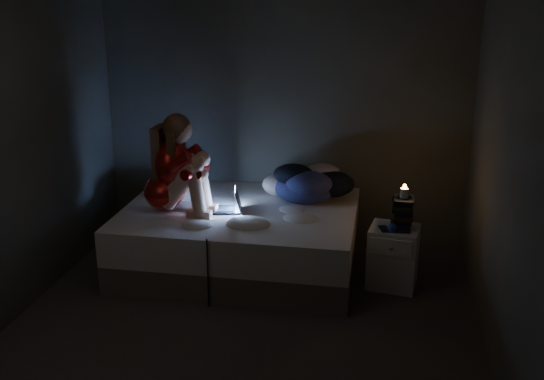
% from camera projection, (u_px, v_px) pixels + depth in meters
% --- Properties ---
extents(floor, '(3.60, 3.80, 0.02)m').
position_uv_depth(floor, '(243.00, 330.00, 4.87)').
color(floor, '#2F2C2A').
rests_on(floor, ground).
extents(wall_back, '(3.60, 0.02, 2.60)m').
position_uv_depth(wall_back, '(283.00, 113.00, 6.24)').
color(wall_back, '#373835').
rests_on(wall_back, ground).
extents(wall_front, '(3.60, 0.02, 2.60)m').
position_uv_depth(wall_front, '(139.00, 291.00, 2.67)').
color(wall_front, '#373835').
rests_on(wall_front, ground).
extents(wall_left, '(0.02, 3.80, 2.60)m').
position_uv_depth(wall_left, '(4.00, 154.00, 4.75)').
color(wall_left, '#373835').
rests_on(wall_left, ground).
extents(wall_right, '(0.02, 3.80, 2.60)m').
position_uv_depth(wall_right, '(510.00, 180.00, 4.15)').
color(wall_right, '#373835').
rests_on(wall_right, ground).
extents(bed, '(2.09, 1.56, 0.57)m').
position_uv_depth(bed, '(240.00, 238.00, 5.84)').
color(bed, silver).
rests_on(bed, ground).
extents(pillow, '(0.40, 0.28, 0.12)m').
position_uv_depth(pillow, '(176.00, 189.00, 6.09)').
color(pillow, silver).
rests_on(pillow, bed).
extents(woman, '(0.57, 0.38, 0.90)m').
position_uv_depth(woman, '(163.00, 163.00, 5.54)').
color(woman, '#710200').
rests_on(woman, bed).
extents(laptop, '(0.35, 0.28, 0.22)m').
position_uv_depth(laptop, '(223.00, 199.00, 5.65)').
color(laptop, black).
rests_on(laptop, bed).
extents(clothes_pile, '(0.64, 0.52, 0.37)m').
position_uv_depth(clothes_pile, '(305.00, 181.00, 5.92)').
color(clothes_pile, navy).
rests_on(clothes_pile, bed).
extents(nightstand, '(0.45, 0.41, 0.54)m').
position_uv_depth(nightstand, '(393.00, 257.00, 5.48)').
color(nightstand, silver).
rests_on(nightstand, ground).
extents(book_stack, '(0.19, 0.25, 0.27)m').
position_uv_depth(book_stack, '(403.00, 213.00, 5.34)').
color(book_stack, black).
rests_on(book_stack, nightstand).
extents(candle, '(0.07, 0.07, 0.08)m').
position_uv_depth(candle, '(404.00, 194.00, 5.29)').
color(candle, beige).
rests_on(candle, book_stack).
extents(phone, '(0.12, 0.16, 0.01)m').
position_uv_depth(phone, '(385.00, 229.00, 5.34)').
color(phone, black).
rests_on(phone, nightstand).
extents(blue_orb, '(0.08, 0.08, 0.08)m').
position_uv_depth(blue_orb, '(394.00, 228.00, 5.28)').
color(blue_orb, '#233C95').
rests_on(blue_orb, nightstand).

